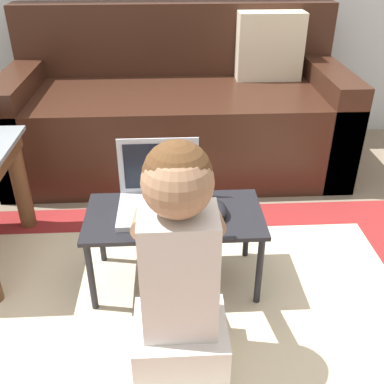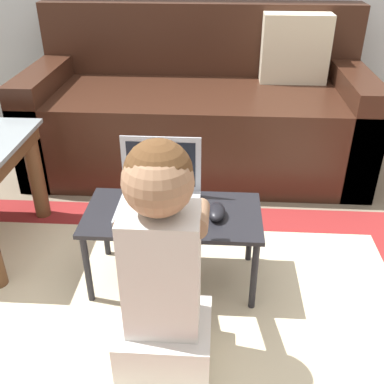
{
  "view_description": "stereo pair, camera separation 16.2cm",
  "coord_description": "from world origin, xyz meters",
  "px_view_note": "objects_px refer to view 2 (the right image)",
  "views": [
    {
      "loc": [
        -0.14,
        -1.36,
        1.2
      ],
      "look_at": [
        -0.07,
        0.04,
        0.38
      ],
      "focal_mm": 42.0,
      "sensor_mm": 36.0,
      "label": 1
    },
    {
      "loc": [
        0.02,
        -1.36,
        1.2
      ],
      "look_at": [
        -0.07,
        0.04,
        0.38
      ],
      "focal_mm": 42.0,
      "sensor_mm": 36.0,
      "label": 2
    }
  ],
  "objects_px": {
    "laptop_desk": "(173,221)",
    "computer_mouse": "(216,212)",
    "laptop": "(159,197)",
    "person_seated": "(162,266)",
    "couch": "(199,113)"
  },
  "relations": [
    {
      "from": "laptop_desk",
      "to": "computer_mouse",
      "type": "xyz_separation_m",
      "value": [
        0.16,
        -0.01,
        0.06
      ]
    },
    {
      "from": "laptop_desk",
      "to": "laptop",
      "type": "distance_m",
      "value": 0.1
    },
    {
      "from": "laptop",
      "to": "computer_mouse",
      "type": "xyz_separation_m",
      "value": [
        0.21,
        -0.06,
        -0.02
      ]
    },
    {
      "from": "laptop",
      "to": "person_seated",
      "type": "xyz_separation_m",
      "value": [
        0.06,
        -0.41,
        0.02
      ]
    },
    {
      "from": "person_seated",
      "to": "computer_mouse",
      "type": "bearing_deg",
      "value": 67.22
    },
    {
      "from": "laptop_desk",
      "to": "person_seated",
      "type": "bearing_deg",
      "value": -88.82
    },
    {
      "from": "person_seated",
      "to": "laptop",
      "type": "bearing_deg",
      "value": 98.32
    },
    {
      "from": "couch",
      "to": "computer_mouse",
      "type": "xyz_separation_m",
      "value": [
        0.11,
        -1.07,
        0.04
      ]
    },
    {
      "from": "couch",
      "to": "person_seated",
      "type": "distance_m",
      "value": 1.43
    },
    {
      "from": "computer_mouse",
      "to": "laptop",
      "type": "bearing_deg",
      "value": 165.06
    },
    {
      "from": "couch",
      "to": "laptop_desk",
      "type": "height_order",
      "value": "couch"
    },
    {
      "from": "couch",
      "to": "computer_mouse",
      "type": "relative_size",
      "value": 16.36
    },
    {
      "from": "couch",
      "to": "person_seated",
      "type": "xyz_separation_m",
      "value": [
        -0.04,
        -1.43,
        0.08
      ]
    },
    {
      "from": "laptop_desk",
      "to": "person_seated",
      "type": "xyz_separation_m",
      "value": [
        0.01,
        -0.37,
        0.1
      ]
    },
    {
      "from": "computer_mouse",
      "to": "person_seated",
      "type": "bearing_deg",
      "value": -112.78
    }
  ]
}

